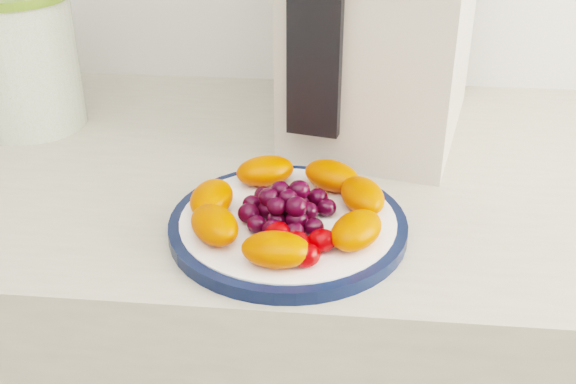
# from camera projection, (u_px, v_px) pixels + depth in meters

# --- Properties ---
(plate_rim) EXTENTS (0.26, 0.26, 0.01)m
(plate_rim) POSITION_uv_depth(u_px,v_px,m) (288.00, 226.00, 0.78)
(plate_rim) COLOR black
(plate_rim) RESTS_ON counter
(plate_face) EXTENTS (0.23, 0.23, 0.02)m
(plate_face) POSITION_uv_depth(u_px,v_px,m) (288.00, 225.00, 0.78)
(plate_face) COLOR white
(plate_face) RESTS_ON counter
(canister) EXTENTS (0.19, 0.19, 0.18)m
(canister) POSITION_uv_depth(u_px,v_px,m) (23.00, 63.00, 0.99)
(canister) COLOR #40600E
(canister) RESTS_ON counter
(appliance_panel) EXTENTS (0.07, 0.03, 0.27)m
(appliance_panel) POSITION_uv_depth(u_px,v_px,m) (316.00, 22.00, 0.82)
(appliance_panel) COLOR black
(appliance_panel) RESTS_ON appliance_body
(fruit_plate) EXTENTS (0.22, 0.22, 0.04)m
(fruit_plate) POSITION_uv_depth(u_px,v_px,m) (289.00, 208.00, 0.77)
(fruit_plate) COLOR #E03300
(fruit_plate) RESTS_ON plate_face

